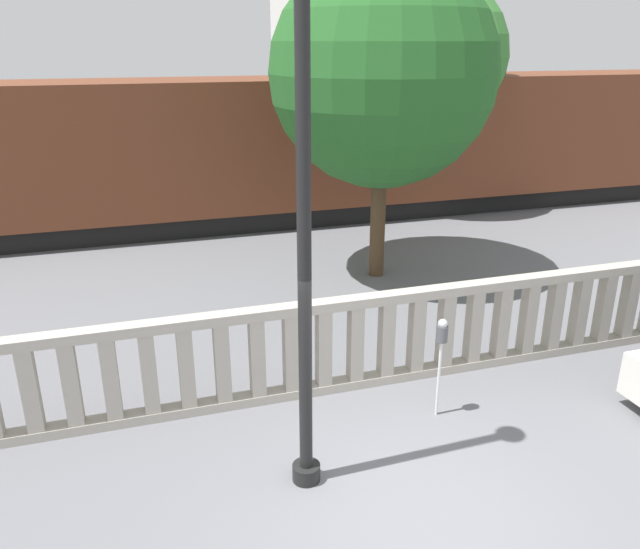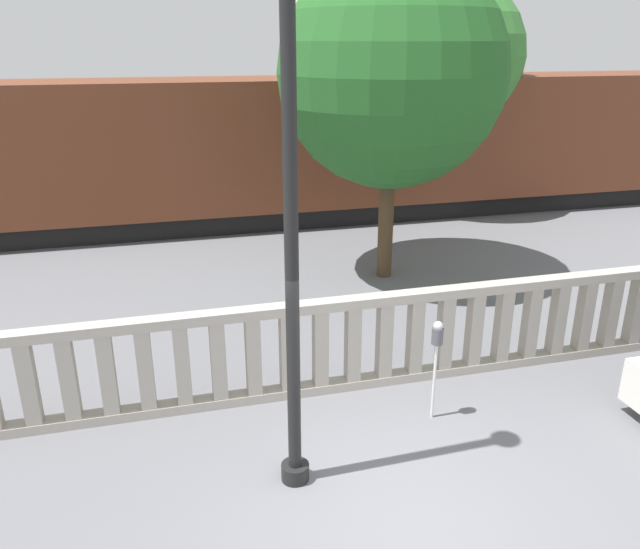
{
  "view_description": "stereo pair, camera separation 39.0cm",
  "coord_description": "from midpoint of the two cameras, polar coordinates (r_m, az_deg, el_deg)",
  "views": [
    {
      "loc": [
        -2.64,
        -4.75,
        4.8
      ],
      "look_at": [
        0.02,
        3.79,
        1.43
      ],
      "focal_mm": 35.0,
      "sensor_mm": 36.0,
      "label": 1
    },
    {
      "loc": [
        -2.26,
        -4.85,
        4.8
      ],
      "look_at": [
        0.02,
        3.79,
        1.43
      ],
      "focal_mm": 35.0,
      "sensor_mm": 36.0,
      "label": 2
    }
  ],
  "objects": [
    {
      "name": "tree_right",
      "position": [
        12.81,
        4.85,
        17.86
      ],
      "size": [
        4.48,
        4.48,
        6.44
      ],
      "color": "#4C3823",
      "rests_on": "ground"
    },
    {
      "name": "parking_meter",
      "position": [
        8.3,
        9.73,
        -5.98
      ],
      "size": [
        0.15,
        0.15,
        1.43
      ],
      "color": "silver",
      "rests_on": "ground"
    },
    {
      "name": "tree_left",
      "position": [
        18.81,
        9.29,
        19.1
      ],
      "size": [
        4.41,
        4.41,
        6.59
      ],
      "color": "#4C3823",
      "rests_on": "ground"
    },
    {
      "name": "building_block",
      "position": [
        36.04,
        4.25,
        22.41
      ],
      "size": [
        9.27,
        6.94,
        11.91
      ],
      "color": "beige",
      "rests_on": "ground"
    },
    {
      "name": "balustrade",
      "position": [
        8.96,
        0.55,
        -6.49
      ],
      "size": [
        16.61,
        0.24,
        1.43
      ],
      "color": "#ADA599",
      "rests_on": "ground"
    },
    {
      "name": "ground_plane",
      "position": [
        7.21,
        7.81,
        -21.29
      ],
      "size": [
        160.0,
        160.0,
        0.0
      ],
      "primitive_type": "plane",
      "color": "slate"
    },
    {
      "name": "lamppost",
      "position": [
        6.09,
        -3.37,
        8.82
      ],
      "size": [
        0.36,
        0.36,
        6.43
      ],
      "color": "black",
      "rests_on": "ground"
    },
    {
      "name": "train_near",
      "position": [
        18.05,
        2.31,
        11.75
      ],
      "size": [
        29.86,
        2.68,
        4.47
      ],
      "color": "black",
      "rests_on": "ground"
    }
  ]
}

